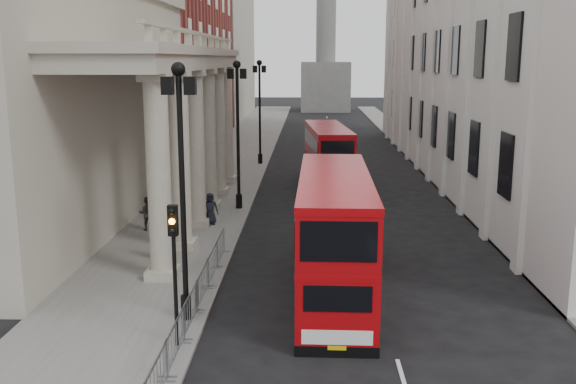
% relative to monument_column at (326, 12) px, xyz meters
% --- Properties ---
extents(ground, '(260.00, 260.00, 0.00)m').
position_rel_monument_column_xyz_m(ground, '(-6.00, -92.00, -15.98)').
color(ground, black).
rests_on(ground, ground).
extents(sidewalk_west, '(6.00, 140.00, 0.12)m').
position_rel_monument_column_xyz_m(sidewalk_west, '(-9.00, -62.00, -15.92)').
color(sidewalk_west, slate).
rests_on(sidewalk_west, ground).
extents(sidewalk_east, '(3.00, 140.00, 0.12)m').
position_rel_monument_column_xyz_m(sidewalk_east, '(7.50, -62.00, -15.92)').
color(sidewalk_east, slate).
rests_on(sidewalk_east, ground).
extents(kerb, '(0.20, 140.00, 0.14)m').
position_rel_monument_column_xyz_m(kerb, '(-6.05, -62.00, -15.91)').
color(kerb, slate).
rests_on(kerb, ground).
extents(portico_building, '(9.00, 28.00, 12.00)m').
position_rel_monument_column_xyz_m(portico_building, '(-16.50, -74.00, -9.98)').
color(portico_building, '#A29B87').
rests_on(portico_building, ground).
extents(brick_building, '(9.00, 32.00, 22.00)m').
position_rel_monument_column_xyz_m(brick_building, '(-16.50, -44.00, -4.98)').
color(brick_building, maroon).
rests_on(brick_building, ground).
extents(west_building_far, '(9.00, 30.00, 20.00)m').
position_rel_monument_column_xyz_m(west_building_far, '(-16.50, -12.00, -5.98)').
color(west_building_far, '#A29B87').
rests_on(west_building_far, ground).
extents(east_building, '(8.00, 55.00, 25.00)m').
position_rel_monument_column_xyz_m(east_building, '(10.00, -60.00, -3.48)').
color(east_building, silver).
rests_on(east_building, ground).
extents(monument_column, '(8.00, 8.00, 54.20)m').
position_rel_monument_column_xyz_m(monument_column, '(0.00, 0.00, 0.00)').
color(monument_column, '#60605E').
rests_on(monument_column, ground).
extents(lamp_post_south, '(1.05, 0.44, 8.32)m').
position_rel_monument_column_xyz_m(lamp_post_south, '(-6.60, -88.00, -11.07)').
color(lamp_post_south, black).
rests_on(lamp_post_south, sidewalk_west).
extents(lamp_post_mid, '(1.05, 0.44, 8.32)m').
position_rel_monument_column_xyz_m(lamp_post_mid, '(-6.60, -72.00, -11.07)').
color(lamp_post_mid, black).
rests_on(lamp_post_mid, sidewalk_west).
extents(lamp_post_north, '(1.05, 0.44, 8.32)m').
position_rel_monument_column_xyz_m(lamp_post_north, '(-6.60, -56.00, -11.07)').
color(lamp_post_north, black).
rests_on(lamp_post_north, sidewalk_west).
extents(traffic_light, '(0.28, 0.33, 4.30)m').
position_rel_monument_column_xyz_m(traffic_light, '(-6.50, -90.02, -12.88)').
color(traffic_light, black).
rests_on(traffic_light, sidewalk_west).
extents(crowd_barriers, '(0.50, 18.75, 1.10)m').
position_rel_monument_column_xyz_m(crowd_barriers, '(-6.35, -89.78, -15.31)').
color(crowd_barriers, gray).
rests_on(crowd_barriers, sidewalk_west).
extents(bus_near, '(2.67, 10.40, 4.47)m').
position_rel_monument_column_xyz_m(bus_near, '(-1.66, -85.31, -13.64)').
color(bus_near, '#A8070B').
rests_on(bus_near, ground).
extents(bus_far, '(3.17, 9.75, 4.13)m').
position_rel_monument_column_xyz_m(bus_far, '(-1.35, -65.35, -13.82)').
color(bus_far, '#A7070B').
rests_on(bus_far, ground).
extents(pedestrian_a, '(0.74, 0.64, 1.71)m').
position_rel_monument_column_xyz_m(pedestrian_a, '(-8.91, -81.70, -15.00)').
color(pedestrian_a, black).
rests_on(pedestrian_a, sidewalk_west).
extents(pedestrian_b, '(0.87, 0.69, 1.71)m').
position_rel_monument_column_xyz_m(pedestrian_b, '(-10.63, -76.98, -15.01)').
color(pedestrian_b, '#292320').
rests_on(pedestrian_b, sidewalk_west).
extents(pedestrian_c, '(0.92, 0.71, 1.66)m').
position_rel_monument_column_xyz_m(pedestrian_c, '(-7.67, -75.76, -15.03)').
color(pedestrian_c, black).
rests_on(pedestrian_c, sidewalk_west).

